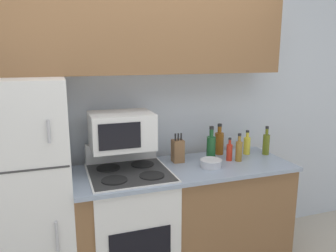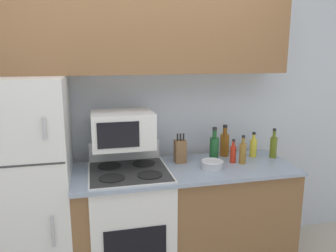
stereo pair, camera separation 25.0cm
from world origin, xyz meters
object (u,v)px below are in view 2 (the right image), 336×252
knife_block (180,151)px  bottle_wine_green (214,149)px  bowl (212,164)px  bottle_cooking_spray (253,147)px  bottle_vinegar (243,152)px  stove (130,224)px  bottle_hot_sauce (233,153)px  microwave (122,129)px  bottle_whiskey (225,144)px  bottle_olive_oil (273,146)px  refrigerator (27,190)px

knife_block → bottle_wine_green: bottle_wine_green is taller
knife_block → bottle_wine_green: (0.28, -0.07, 0.02)m
bowl → bottle_cooking_spray: bottle_cooking_spray is taller
bottle_vinegar → stove: bearing=179.0°
bottle_hot_sauce → bottle_vinegar: 0.08m
bowl → bottle_cooking_spray: (0.47, 0.21, 0.05)m
microwave → bottle_whiskey: microwave is taller
bottle_hot_sauce → bottle_cooking_spray: (0.24, 0.11, 0.01)m
stove → microwave: size_ratio=2.29×
bottle_olive_oil → refrigerator: bearing=-179.4°
bowl → bottle_wine_green: 0.18m
stove → microwave: bearing=104.2°
refrigerator → bowl: bearing=-5.2°
stove → bottle_olive_oil: 1.39m
bottle_hot_sauce → knife_block: bearing=165.5°
knife_block → stove: bearing=-163.2°
bottle_olive_oil → bottle_wine_green: (-0.55, -0.00, 0.02)m
bowl → bottle_whiskey: (0.23, 0.30, 0.08)m
stove → microwave: 0.76m
bowl → bottle_wine_green: bearing=63.9°
bottle_hot_sauce → bottle_cooking_spray: 0.27m
refrigerator → bowl: (1.40, -0.13, 0.13)m
knife_block → bottle_olive_oil: size_ratio=0.96×
knife_block → bowl: 0.30m
bottle_cooking_spray → bottle_wine_green: 0.40m
bottle_vinegar → bottle_whiskey: size_ratio=0.86×
refrigerator → bottle_wine_green: size_ratio=5.52×
bottle_hot_sauce → bottle_whiskey: 0.20m
microwave → bowl: 0.76m
bottle_wine_green → bowl: bearing=-116.1°
bottle_vinegar → bottle_wine_green: bearing=159.3°
bottle_whiskey → refrigerator: bearing=-174.0°
stove → bottle_cooking_spray: bottle_cooking_spray is taller
bottle_olive_oil → bottle_whiskey: (-0.39, 0.15, 0.01)m
bottle_wine_green → refrigerator: bearing=-179.3°
microwave → knife_block: (0.48, 0.02, -0.22)m
bottle_hot_sauce → bowl: bearing=-155.5°
knife_block → bottle_whiskey: size_ratio=0.89×
stove → knife_block: bearing=16.8°
bottle_whiskey → bottle_cooking_spray: bearing=-19.7°
bottle_hot_sauce → bottle_cooking_spray: size_ratio=0.91×
bowl → bottle_olive_oil: size_ratio=0.69×
refrigerator → bowl: refrigerator is taller
bottle_olive_oil → bottle_whiskey: size_ratio=0.93×
microwave → knife_block: bearing=2.4°
bottle_cooking_spray → knife_block: bearing=-179.8°
bottle_vinegar → bottle_cooking_spray: bottle_vinegar is taller
stove → bottle_vinegar: 1.08m
refrigerator → bottle_wine_green: 1.49m
knife_block → bottle_cooking_spray: knife_block is taller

